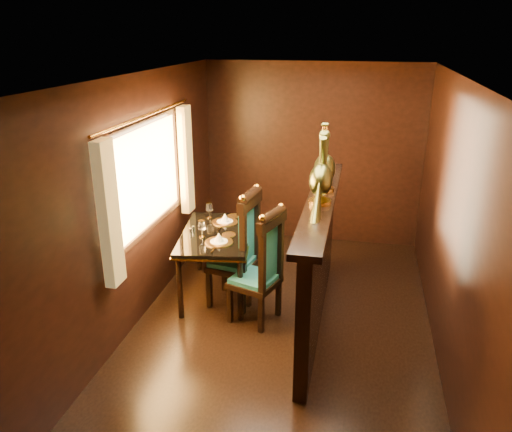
% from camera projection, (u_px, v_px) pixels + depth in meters
% --- Properties ---
extents(ground, '(5.00, 5.00, 0.00)m').
position_uv_depth(ground, '(281.00, 331.00, 5.08)').
color(ground, black).
rests_on(ground, ground).
extents(room_shell, '(3.04, 5.04, 2.52)m').
position_uv_depth(room_shell, '(275.00, 181.00, 4.56)').
color(room_shell, black).
rests_on(room_shell, ground).
extents(partition, '(0.26, 2.70, 1.36)m').
position_uv_depth(partition, '(318.00, 258.00, 5.04)').
color(partition, black).
rests_on(partition, ground).
extents(dining_table, '(0.96, 1.38, 0.96)m').
position_uv_depth(dining_table, '(216.00, 238.00, 5.61)').
color(dining_table, black).
rests_on(dining_table, ground).
extents(chair_left, '(0.55, 0.58, 1.35)m').
position_uv_depth(chair_left, '(243.00, 246.00, 5.35)').
color(chair_left, black).
rests_on(chair_left, ground).
extents(chair_right, '(0.58, 0.60, 1.28)m').
position_uv_depth(chair_right, '(265.00, 264.00, 5.02)').
color(chair_right, black).
rests_on(chair_right, ground).
extents(peacock_left, '(0.23, 0.61, 0.72)m').
position_uv_depth(peacock_left, '(321.00, 166.00, 4.53)').
color(peacock_left, '#164425').
rests_on(peacock_left, partition).
extents(peacock_right, '(0.23, 0.60, 0.72)m').
position_uv_depth(peacock_right, '(325.00, 156.00, 4.90)').
color(peacock_right, '#164425').
rests_on(peacock_right, partition).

